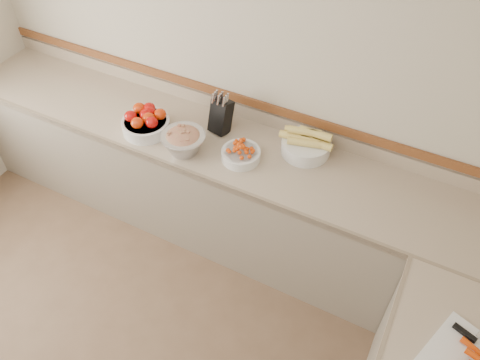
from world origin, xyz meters
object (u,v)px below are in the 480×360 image
at_px(tomato_bowl, 146,122).
at_px(rhubarb_bowl, 184,141).
at_px(knife_block, 221,115).
at_px(corn_bowl, 306,144).
at_px(cherry_tomato_bowl, 241,153).

bearing_deg(tomato_bowl, rhubarb_bowl, -10.41).
relative_size(knife_block, corn_bowl, 0.87).
relative_size(tomato_bowl, rhubarb_bowl, 1.12).
distance_m(tomato_bowl, cherry_tomato_bowl, 0.69).
bearing_deg(cherry_tomato_bowl, corn_bowl, 36.02).
bearing_deg(tomato_bowl, knife_block, 27.79).
bearing_deg(knife_block, cherry_tomato_bowl, -37.86).
distance_m(cherry_tomato_bowl, rhubarb_bowl, 0.37).
distance_m(tomato_bowl, corn_bowl, 1.07).
xyz_separation_m(knife_block, tomato_bowl, (-0.44, -0.23, -0.05)).
relative_size(knife_block, tomato_bowl, 0.94).
bearing_deg(corn_bowl, rhubarb_bowl, -153.29).
xyz_separation_m(tomato_bowl, cherry_tomato_bowl, (0.69, 0.04, -0.03)).
height_order(corn_bowl, rhubarb_bowl, corn_bowl).
bearing_deg(tomato_bowl, cherry_tomato_bowl, 3.41).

